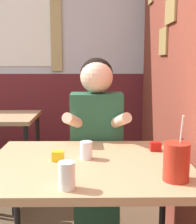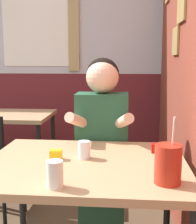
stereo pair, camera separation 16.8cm
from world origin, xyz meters
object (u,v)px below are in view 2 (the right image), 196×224
at_px(cocktail_pitcher, 168,164).
at_px(main_table, 85,175).
at_px(background_table, 9,124).
at_px(person_seated, 102,147).

bearing_deg(cocktail_pitcher, main_table, 147.27).
distance_m(background_table, person_seated, 1.25).
xyz_separation_m(background_table, person_seated, (0.95, -0.80, 0.02)).
height_order(background_table, person_seated, person_seated).
bearing_deg(person_seated, background_table, 140.01).
bearing_deg(background_table, main_table, -55.61).
distance_m(main_table, cocktail_pitcher, 0.47).
bearing_deg(main_table, cocktail_pitcher, -32.73).
relative_size(background_table, cocktail_pitcher, 2.84).
bearing_deg(person_seated, main_table, -94.88).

